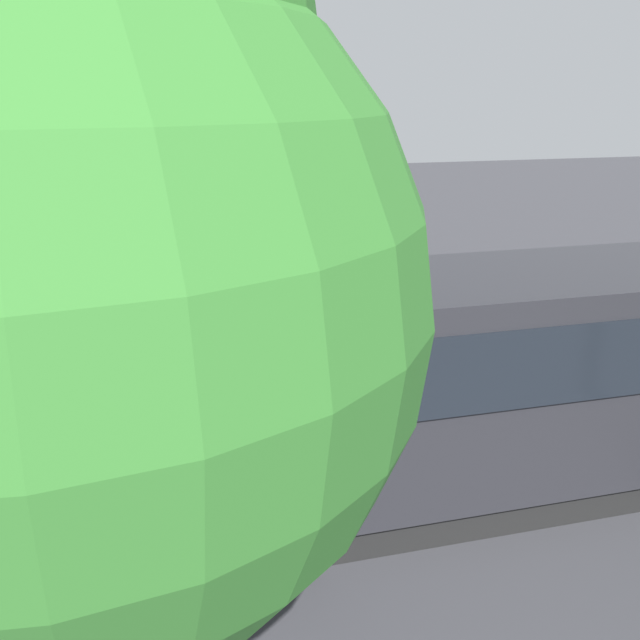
{
  "coord_description": "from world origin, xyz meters",
  "views": [
    {
      "loc": [
        4.5,
        12.86,
        5.56
      ],
      "look_at": [
        0.88,
        -0.08,
        1.1
      ],
      "focal_mm": 38.92,
      "sensor_mm": 36.0,
      "label": 1
    }
  ],
  "objects_px": {
    "tour_bus": "(477,386)",
    "spectator_centre": "(380,362)",
    "tree_right": "(64,257)",
    "stunt_motorcycle": "(179,298)",
    "spectator_left": "(434,350)",
    "parked_motorcycle_dark": "(454,396)",
    "spectator_far_left": "(473,347)",
    "parked_motorcycle_silver": "(600,377)"
  },
  "relations": [
    {
      "from": "tour_bus",
      "to": "spectator_centre",
      "type": "height_order",
      "value": "tour_bus"
    },
    {
      "from": "tour_bus",
      "to": "spectator_centre",
      "type": "distance_m",
      "value": 2.77
    },
    {
      "from": "tree_right",
      "to": "spectator_centre",
      "type": "bearing_deg",
      "value": -118.79
    },
    {
      "from": "stunt_motorcycle",
      "to": "spectator_centre",
      "type": "bearing_deg",
      "value": 121.37
    },
    {
      "from": "spectator_left",
      "to": "parked_motorcycle_dark",
      "type": "height_order",
      "value": "spectator_left"
    },
    {
      "from": "spectator_centre",
      "to": "tour_bus",
      "type": "bearing_deg",
      "value": 99.08
    },
    {
      "from": "spectator_left",
      "to": "tree_right",
      "type": "relative_size",
      "value": 0.28
    },
    {
      "from": "spectator_left",
      "to": "parked_motorcycle_dark",
      "type": "distance_m",
      "value": 0.93
    },
    {
      "from": "tour_bus",
      "to": "spectator_centre",
      "type": "bearing_deg",
      "value": -80.92
    },
    {
      "from": "tour_bus",
      "to": "tree_right",
      "type": "distance_m",
      "value": 7.76
    },
    {
      "from": "tree_right",
      "to": "tour_bus",
      "type": "bearing_deg",
      "value": -132.45
    },
    {
      "from": "spectator_left",
      "to": "spectator_centre",
      "type": "bearing_deg",
      "value": 5.92
    },
    {
      "from": "spectator_far_left",
      "to": "parked_motorcycle_silver",
      "type": "xyz_separation_m",
      "value": [
        -2.25,
        0.79,
        -0.55
      ]
    },
    {
      "from": "parked_motorcycle_dark",
      "to": "tree_right",
      "type": "relative_size",
      "value": 0.31
    },
    {
      "from": "stunt_motorcycle",
      "to": "tree_right",
      "type": "bearing_deg",
      "value": 84.57
    },
    {
      "from": "tour_bus",
      "to": "stunt_motorcycle",
      "type": "distance_m",
      "value": 8.52
    },
    {
      "from": "tour_bus",
      "to": "spectator_far_left",
      "type": "bearing_deg",
      "value": -117.33
    },
    {
      "from": "spectator_far_left",
      "to": "spectator_left",
      "type": "bearing_deg",
      "value": 6.98
    },
    {
      "from": "spectator_left",
      "to": "parked_motorcycle_dark",
      "type": "xyz_separation_m",
      "value": [
        -0.1,
        0.7,
        -0.61
      ]
    },
    {
      "from": "tour_bus",
      "to": "spectator_centre",
      "type": "relative_size",
      "value": 6.65
    },
    {
      "from": "spectator_far_left",
      "to": "parked_motorcycle_dark",
      "type": "relative_size",
      "value": 0.84
    },
    {
      "from": "stunt_motorcycle",
      "to": "parked_motorcycle_dark",
      "type": "bearing_deg",
      "value": 127.13
    },
    {
      "from": "parked_motorcycle_silver",
      "to": "stunt_motorcycle",
      "type": "xyz_separation_m",
      "value": [
        7.25,
        -5.63,
        0.5
      ]
    },
    {
      "from": "tour_bus",
      "to": "parked_motorcycle_silver",
      "type": "distance_m",
      "value": 4.44
    },
    {
      "from": "tour_bus",
      "to": "parked_motorcycle_silver",
      "type": "height_order",
      "value": "tour_bus"
    },
    {
      "from": "parked_motorcycle_dark",
      "to": "tree_right",
      "type": "height_order",
      "value": "tree_right"
    },
    {
      "from": "spectator_left",
      "to": "parked_motorcycle_silver",
      "type": "height_order",
      "value": "spectator_left"
    },
    {
      "from": "spectator_centre",
      "to": "parked_motorcycle_silver",
      "type": "xyz_separation_m",
      "value": [
        -4.17,
        0.57,
        -0.54
      ]
    },
    {
      "from": "stunt_motorcycle",
      "to": "tree_right",
      "type": "xyz_separation_m",
      "value": [
        1.23,
        12.91,
        3.97
      ]
    },
    {
      "from": "spectator_far_left",
      "to": "parked_motorcycle_silver",
      "type": "height_order",
      "value": "spectator_far_left"
    },
    {
      "from": "stunt_motorcycle",
      "to": "tree_right",
      "type": "height_order",
      "value": "tree_right"
    },
    {
      "from": "parked_motorcycle_silver",
      "to": "tour_bus",
      "type": "bearing_deg",
      "value": 29.27
    },
    {
      "from": "spectator_far_left",
      "to": "parked_motorcycle_silver",
      "type": "distance_m",
      "value": 2.45
    },
    {
      "from": "tour_bus",
      "to": "stunt_motorcycle",
      "type": "height_order",
      "value": "tour_bus"
    },
    {
      "from": "spectator_centre",
      "to": "parked_motorcycle_silver",
      "type": "relative_size",
      "value": 0.83
    },
    {
      "from": "spectator_far_left",
      "to": "stunt_motorcycle",
      "type": "height_order",
      "value": "spectator_far_left"
    },
    {
      "from": "spectator_left",
      "to": "tree_right",
      "type": "xyz_separation_m",
      "value": [
        5.4,
        7.96,
        3.86
      ]
    },
    {
      "from": "parked_motorcycle_silver",
      "to": "parked_motorcycle_dark",
      "type": "height_order",
      "value": "same"
    },
    {
      "from": "parked_motorcycle_silver",
      "to": "tree_right",
      "type": "xyz_separation_m",
      "value": [
        8.48,
        7.28,
        4.47
      ]
    },
    {
      "from": "spectator_centre",
      "to": "spectator_left",
      "type": "bearing_deg",
      "value": -174.08
    },
    {
      "from": "spectator_left",
      "to": "tour_bus",
      "type": "bearing_deg",
      "value": 76.6
    },
    {
      "from": "spectator_left",
      "to": "parked_motorcycle_dark",
      "type": "bearing_deg",
      "value": 97.96
    }
  ]
}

